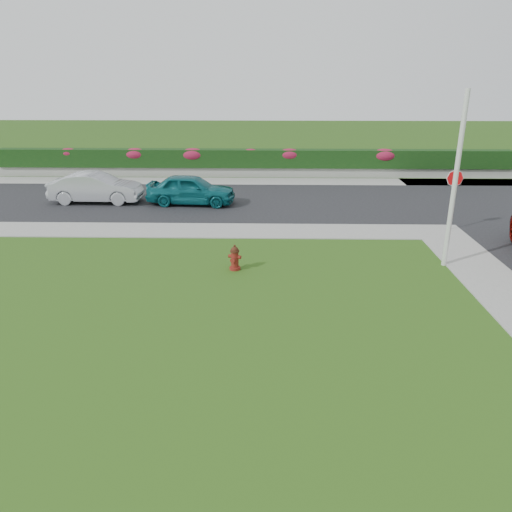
{
  "coord_description": "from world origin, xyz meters",
  "views": [
    {
      "loc": [
        -0.12,
        -10.76,
        6.19
      ],
      "look_at": [
        -0.44,
        3.59,
        0.9
      ],
      "focal_mm": 35.0,
      "sensor_mm": 36.0,
      "label": 1
    }
  ],
  "objects_px": {
    "sedan_silver": "(96,188)",
    "stop_sign": "(454,186)",
    "sedan_teal": "(191,189)",
    "utility_pole": "(455,182)",
    "fire_hydrant": "(235,258)"
  },
  "relations": [
    {
      "from": "utility_pole",
      "to": "stop_sign",
      "type": "bearing_deg",
      "value": 69.58
    },
    {
      "from": "sedan_teal",
      "to": "stop_sign",
      "type": "relative_size",
      "value": 1.7
    },
    {
      "from": "sedan_teal",
      "to": "sedan_silver",
      "type": "relative_size",
      "value": 0.96
    },
    {
      "from": "sedan_teal",
      "to": "sedan_silver",
      "type": "xyz_separation_m",
      "value": [
        -4.81,
        0.25,
        0.01
      ]
    },
    {
      "from": "stop_sign",
      "to": "fire_hydrant",
      "type": "bearing_deg",
      "value": -132.05
    },
    {
      "from": "sedan_silver",
      "to": "stop_sign",
      "type": "distance_m",
      "value": 16.73
    },
    {
      "from": "sedan_teal",
      "to": "sedan_silver",
      "type": "bearing_deg",
      "value": 91.45
    },
    {
      "from": "fire_hydrant",
      "to": "stop_sign",
      "type": "xyz_separation_m",
      "value": [
        8.61,
        4.56,
        1.48
      ]
    },
    {
      "from": "sedan_teal",
      "to": "stop_sign",
      "type": "height_order",
      "value": "stop_sign"
    },
    {
      "from": "fire_hydrant",
      "to": "sedan_teal",
      "type": "distance_m",
      "value": 9.07
    },
    {
      "from": "fire_hydrant",
      "to": "stop_sign",
      "type": "bearing_deg",
      "value": 46.25
    },
    {
      "from": "fire_hydrant",
      "to": "sedan_silver",
      "type": "bearing_deg",
      "value": 148.46
    },
    {
      "from": "sedan_teal",
      "to": "utility_pole",
      "type": "distance_m",
      "value": 12.89
    },
    {
      "from": "fire_hydrant",
      "to": "sedan_teal",
      "type": "bearing_deg",
      "value": 125.64
    },
    {
      "from": "sedan_silver",
      "to": "stop_sign",
      "type": "xyz_separation_m",
      "value": [
        16.11,
        -4.35,
        1.11
      ]
    }
  ]
}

